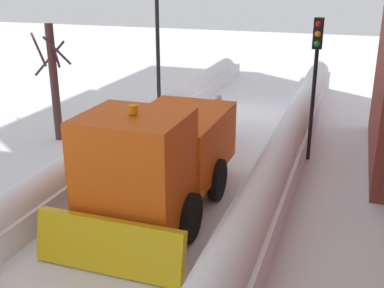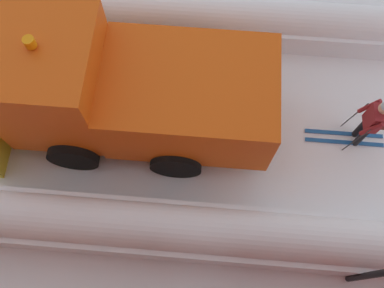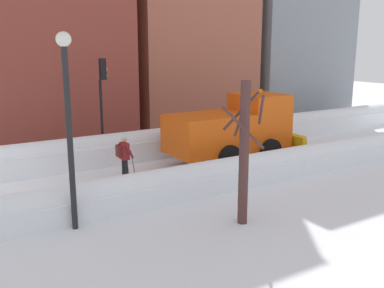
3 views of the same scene
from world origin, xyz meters
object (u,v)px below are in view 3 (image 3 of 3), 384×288
street_lamp (68,109)px  skier (124,154)px  plow_truck (234,128)px  bare_tree_near (244,151)px  traffic_light_pole (103,90)px

street_lamp → skier: bearing=139.0°
plow_truck → skier: bearing=-90.0°
skier → bare_tree_near: 5.86m
skier → traffic_light_pole: traffic_light_pole is taller
street_lamp → bare_tree_near: 4.91m
plow_truck → skier: (-0.00, -5.16, -0.48)m
skier → plow_truck: bearing=90.0°
plow_truck → traffic_light_pole: size_ratio=1.34×
plow_truck → skier: size_ratio=3.31×
skier → street_lamp: (3.45, -3.00, 2.39)m
plow_truck → bare_tree_near: bearing=-35.0°
plow_truck → bare_tree_near: size_ratio=1.46×
plow_truck → bare_tree_near: bare_tree_near is taller
traffic_light_pole → street_lamp: (6.58, -3.43, 0.26)m
street_lamp → plow_truck: bearing=112.9°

